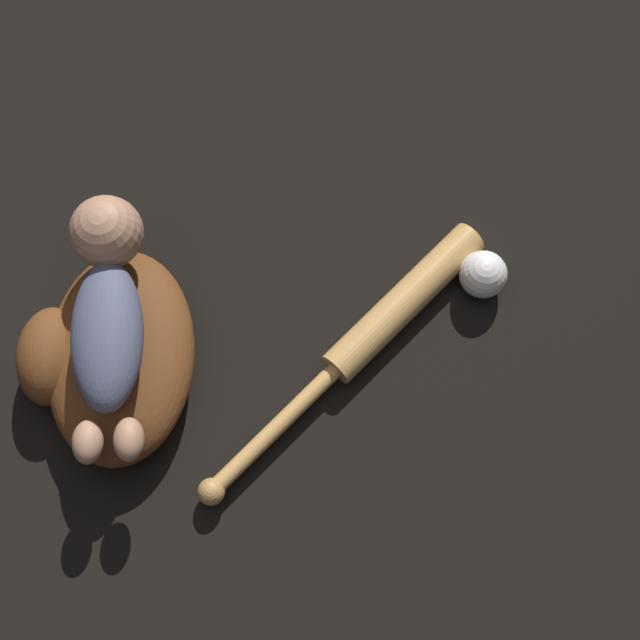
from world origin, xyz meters
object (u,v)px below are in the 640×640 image
object	(u,v)px
baseball_glove	(109,356)
baby_figure	(107,302)
baseball_bat	(378,328)
baseball	(483,274)

from	to	relation	value
baseball_glove	baby_figure	distance (m)	0.11
baseball_glove	baseball_bat	bearing A→B (deg)	-73.01
baseball_glove	baseball	distance (m)	0.59
baseball_glove	baseball	bearing A→B (deg)	-66.89
baby_figure	baseball_bat	size ratio (longest dim) A/B	0.77
baseball	baseball_glove	bearing A→B (deg)	113.11
baseball	baby_figure	bearing A→B (deg)	108.69
baseball_glove	baby_figure	xyz separation A→B (m)	(0.05, -0.01, 0.10)
baby_figure	baseball	bearing A→B (deg)	-71.31
baby_figure	baseball_bat	distance (m)	0.41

